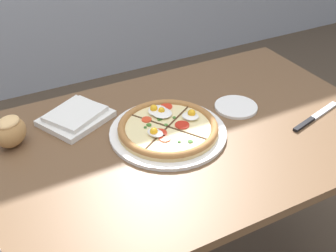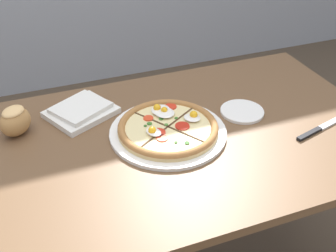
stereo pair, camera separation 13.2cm
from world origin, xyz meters
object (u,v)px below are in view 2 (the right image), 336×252
at_px(pizza, 168,129).
at_px(bread_piece_near, 15,120).
at_px(napkin_folded, 81,111).
at_px(knife_main, 323,127).
at_px(side_saucer, 242,112).
at_px(dining_table, 142,166).

distance_m(pizza, bread_piece_near, 0.48).
relative_size(pizza, napkin_folded, 1.42).
distance_m(knife_main, side_saucer, 0.27).
xyz_separation_m(bread_piece_near, side_saucer, (0.72, -0.14, -0.04)).
bearing_deg(dining_table, knife_main, -12.46).
bearing_deg(dining_table, side_saucer, 6.95).
bearing_deg(side_saucer, dining_table, -173.05).
distance_m(napkin_folded, bread_piece_near, 0.22).
bearing_deg(pizza, napkin_folded, 138.78).
distance_m(bread_piece_near, side_saucer, 0.74).
relative_size(napkin_folded, knife_main, 1.06).
height_order(bread_piece_near, knife_main, bread_piece_near).
relative_size(dining_table, napkin_folded, 6.10).
distance_m(napkin_folded, side_saucer, 0.55).
distance_m(pizza, knife_main, 0.50).
xyz_separation_m(pizza, side_saucer, (0.28, 0.02, -0.01)).
distance_m(dining_table, pizza, 0.15).
height_order(napkin_folded, bread_piece_near, bread_piece_near).
relative_size(napkin_folded, side_saucer, 1.77).
height_order(dining_table, knife_main, knife_main).
height_order(pizza, side_saucer, pizza).
bearing_deg(napkin_folded, pizza, -41.22).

